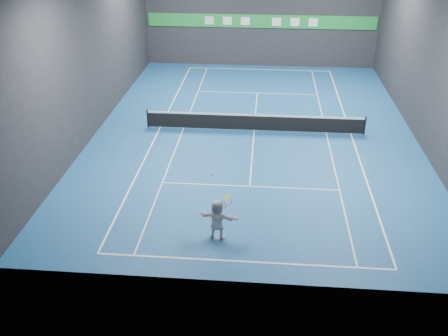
# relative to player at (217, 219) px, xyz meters

# --- Properties ---
(ground) EXTENTS (26.00, 26.00, 0.00)m
(ground) POSITION_rel_player_xyz_m (1.10, 10.49, -0.85)
(ground) COLOR navy
(ground) RESTS_ON ground
(wall_back) EXTENTS (18.00, 0.10, 9.00)m
(wall_back) POSITION_rel_player_xyz_m (1.10, 23.49, 3.65)
(wall_back) COLOR #242427
(wall_back) RESTS_ON ground
(wall_front) EXTENTS (18.00, 0.10, 9.00)m
(wall_front) POSITION_rel_player_xyz_m (1.10, -2.51, 3.65)
(wall_front) COLOR #242427
(wall_front) RESTS_ON ground
(wall_left) EXTENTS (0.10, 26.00, 9.00)m
(wall_left) POSITION_rel_player_xyz_m (-7.90, 10.49, 3.65)
(wall_left) COLOR #242427
(wall_left) RESTS_ON ground
(wall_right) EXTENTS (0.10, 26.00, 9.00)m
(wall_right) POSITION_rel_player_xyz_m (10.10, 10.49, 3.65)
(wall_right) COLOR #242427
(wall_right) RESTS_ON ground
(baseline_near) EXTENTS (10.98, 0.08, 0.01)m
(baseline_near) POSITION_rel_player_xyz_m (1.10, -1.40, -0.85)
(baseline_near) COLOR white
(baseline_near) RESTS_ON ground
(baseline_far) EXTENTS (10.98, 0.08, 0.01)m
(baseline_far) POSITION_rel_player_xyz_m (1.10, 22.38, -0.85)
(baseline_far) COLOR white
(baseline_far) RESTS_ON ground
(sideline_doubles_left) EXTENTS (0.08, 23.78, 0.01)m
(sideline_doubles_left) POSITION_rel_player_xyz_m (-4.39, 10.49, -0.85)
(sideline_doubles_left) COLOR white
(sideline_doubles_left) RESTS_ON ground
(sideline_doubles_right) EXTENTS (0.08, 23.78, 0.01)m
(sideline_doubles_right) POSITION_rel_player_xyz_m (6.59, 10.49, -0.85)
(sideline_doubles_right) COLOR white
(sideline_doubles_right) RESTS_ON ground
(sideline_singles_left) EXTENTS (0.06, 23.78, 0.01)m
(sideline_singles_left) POSITION_rel_player_xyz_m (-3.01, 10.49, -0.85)
(sideline_singles_left) COLOR white
(sideline_singles_left) RESTS_ON ground
(sideline_singles_right) EXTENTS (0.06, 23.78, 0.01)m
(sideline_singles_right) POSITION_rel_player_xyz_m (5.21, 10.49, -0.85)
(sideline_singles_right) COLOR white
(sideline_singles_right) RESTS_ON ground
(service_line_near) EXTENTS (8.23, 0.06, 0.01)m
(service_line_near) POSITION_rel_player_xyz_m (1.10, 4.09, -0.85)
(service_line_near) COLOR white
(service_line_near) RESTS_ON ground
(service_line_far) EXTENTS (8.23, 0.06, 0.01)m
(service_line_far) POSITION_rel_player_xyz_m (1.10, 16.89, -0.85)
(service_line_far) COLOR white
(service_line_far) RESTS_ON ground
(center_service_line) EXTENTS (0.06, 12.80, 0.01)m
(center_service_line) POSITION_rel_player_xyz_m (1.10, 10.49, -0.85)
(center_service_line) COLOR white
(center_service_line) RESTS_ON ground
(player) EXTENTS (1.65, 0.79, 1.71)m
(player) POSITION_rel_player_xyz_m (0.00, 0.00, 0.00)
(player) COLOR silver
(player) RESTS_ON ground
(tennis_ball) EXTENTS (0.07, 0.07, 0.07)m
(tennis_ball) POSITION_rel_player_xyz_m (-0.20, -0.02, 1.94)
(tennis_ball) COLOR #C9E626
(tennis_ball) RESTS_ON player
(tennis_net) EXTENTS (12.50, 0.10, 1.07)m
(tennis_net) POSITION_rel_player_xyz_m (1.10, 10.49, -0.31)
(tennis_net) COLOR black
(tennis_net) RESTS_ON ground
(sponsor_banner) EXTENTS (17.64, 0.11, 1.00)m
(sponsor_banner) POSITION_rel_player_xyz_m (1.10, 23.43, 2.65)
(sponsor_banner) COLOR green
(sponsor_banner) RESTS_ON wall_back
(tennis_racket) EXTENTS (0.44, 0.36, 0.61)m
(tennis_racket) POSITION_rel_player_xyz_m (0.37, 0.05, 0.79)
(tennis_racket) COLOR red
(tennis_racket) RESTS_ON player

